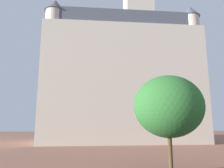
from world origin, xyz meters
name	(u,v)px	position (x,y,z in m)	size (l,w,h in m)	color
landmark_building	(124,73)	(3.86, 32.43, 11.52)	(25.64, 10.56, 38.80)	beige
tree_curb_far	(168,106)	(3.69, 11.95, 4.34)	(4.73, 4.73, 6.47)	#4C3823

